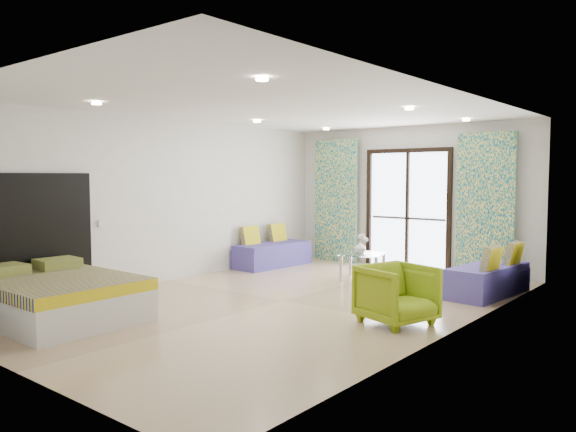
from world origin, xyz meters
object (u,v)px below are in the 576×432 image
Objects in this scene: daybed_right at (489,279)px; armchair at (397,291)px; coffee_table at (363,256)px; daybed_left at (272,253)px; bed at (58,298)px.

armchair is at bearing -91.67° from daybed_right.
daybed_left is at bearing 177.08° from coffee_table.
daybed_right is at bearing 2.94° from coffee_table.
bed is 5.95m from daybed_right.
daybed_right is at bearing 52.88° from bed.
daybed_right is (3.59, 4.74, -0.03)m from bed.
coffee_table reaches higher than bed.
armchair is (1.81, -2.18, -0.01)m from coffee_table.
coffee_table is at bearing 57.52° from armchair.
bed is 2.20× the size of coffee_table.
bed is 4.79m from daybed_left.
bed is at bearing -79.43° from daybed_left.
bed is 1.15× the size of daybed_right.
bed is 4.87m from coffee_table.
coffee_table is at bearing -0.03° from daybed_left.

